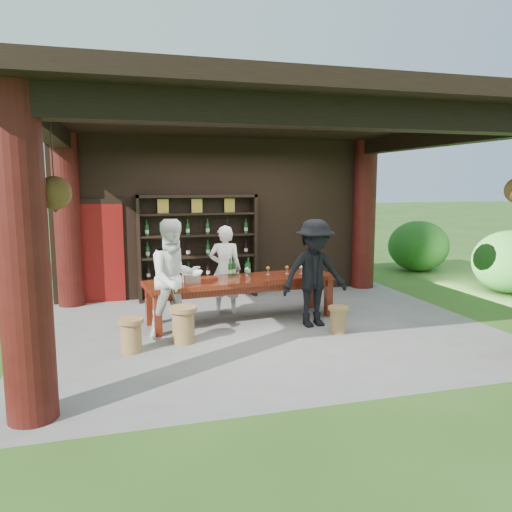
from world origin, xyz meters
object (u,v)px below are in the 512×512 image
object	(u,v)px
tasting_table	(242,285)
stool_far_left	(131,334)
wine_shelf	(198,247)
stool_near_right	(338,319)
napkin_basket	(191,278)
guest_man	(315,273)
stool_near_left	(183,324)
guest_woman	(175,278)
host	(225,269)

from	to	relation	value
tasting_table	stool_far_left	distance (m)	2.28
wine_shelf	stool_near_right	distance (m)	3.59
tasting_table	napkin_basket	bearing A→B (deg)	-170.68
stool_far_left	guest_man	xyz separation A→B (m)	(2.99, 0.53, 0.64)
tasting_table	stool_near_left	bearing A→B (deg)	-140.25
guest_man	tasting_table	bearing A→B (deg)	143.66
stool_near_left	tasting_table	bearing A→B (deg)	39.75
stool_near_left	guest_woman	size ratio (longest dim) A/B	0.30
stool_near_left	stool_far_left	xyz separation A→B (m)	(-0.77, -0.22, -0.03)
tasting_table	guest_woman	distance (m)	1.38
host	guest_woman	xyz separation A→B (m)	(-1.05, -1.18, 0.11)
stool_far_left	host	world-z (taller)	host
stool_near_right	guest_man	world-z (taller)	guest_man
stool_near_left	stool_far_left	bearing A→B (deg)	-164.12
wine_shelf	guest_woman	xyz separation A→B (m)	(-0.76, -2.47, -0.16)
guest_woman	stool_far_left	bearing A→B (deg)	-154.87
stool_far_left	guest_man	distance (m)	3.11
stool_near_right	napkin_basket	bearing A→B (deg)	155.67
stool_near_left	guest_woman	bearing A→B (deg)	100.29
stool_far_left	stool_near_right	bearing A→B (deg)	0.65
stool_near_right	napkin_basket	xyz separation A→B (m)	(-2.19, 0.99, 0.59)
stool_near_right	host	size ratio (longest dim) A/B	0.27
wine_shelf	tasting_table	distance (m)	1.98
stool_far_left	wine_shelf	bearing A→B (deg)	64.40
tasting_table	stool_far_left	bearing A→B (deg)	-148.51
tasting_table	stool_far_left	xyz separation A→B (m)	(-1.91, -1.17, -0.37)
host	napkin_basket	world-z (taller)	host
stool_near_right	guest_man	bearing A→B (deg)	113.71
wine_shelf	napkin_basket	world-z (taller)	wine_shelf
wine_shelf	guest_woman	distance (m)	2.59
wine_shelf	host	size ratio (longest dim) A/B	1.51
napkin_basket	tasting_table	bearing A→B (deg)	9.32
wine_shelf	stool_far_left	bearing A→B (deg)	-115.60
stool_near_right	stool_far_left	xyz separation A→B (m)	(-3.21, -0.04, 0.03)
host	napkin_basket	bearing A→B (deg)	62.17
tasting_table	stool_near_right	distance (m)	1.77
stool_near_right	napkin_basket	distance (m)	2.47
host	napkin_basket	size ratio (longest dim) A/B	6.22
host	guest_man	xyz separation A→B (m)	(1.25, -1.24, 0.09)
stool_near_right	guest_man	size ratio (longest dim) A/B	0.24
wine_shelf	guest_woman	bearing A→B (deg)	-107.17
guest_man	napkin_basket	world-z (taller)	guest_man
tasting_table	stool_near_left	distance (m)	1.53
stool_far_left	stool_near_left	bearing A→B (deg)	15.88
guest_man	stool_far_left	bearing A→B (deg)	-175.46
host	guest_woman	size ratio (longest dim) A/B	0.88
wine_shelf	tasting_table	bearing A→B (deg)	-76.50
guest_woman	stool_near_right	bearing A→B (deg)	-27.11
stool_near_right	guest_woman	world-z (taller)	guest_woman
stool_near_left	stool_near_right	size ratio (longest dim) A/B	1.28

